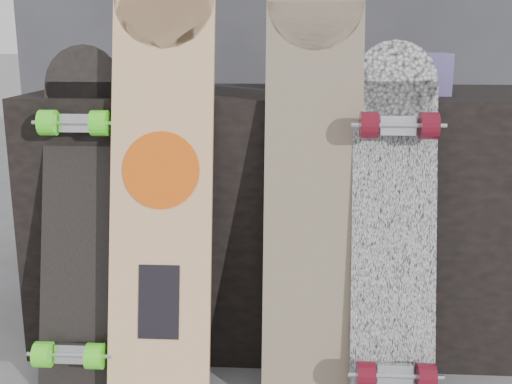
# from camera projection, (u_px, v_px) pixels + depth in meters

# --- Properties ---
(vendor_table) EXTENTS (1.60, 0.60, 0.80)m
(vendor_table) POSITION_uv_depth(u_px,v_px,m) (291.00, 213.00, 2.11)
(vendor_table) COLOR black
(vendor_table) RESTS_ON ground
(booth) EXTENTS (2.40, 0.22, 2.20)m
(booth) POSITION_uv_depth(u_px,v_px,m) (294.00, 3.00, 2.76)
(booth) COLOR #36363B
(booth) RESTS_ON ground
(merch_box_purple) EXTENTS (0.18, 0.12, 0.10)m
(merch_box_purple) POSITION_uv_depth(u_px,v_px,m) (126.00, 72.00, 2.17)
(merch_box_purple) COLOR #4A346B
(merch_box_purple) RESTS_ON vendor_table
(merch_box_small) EXTENTS (0.14, 0.14, 0.12)m
(merch_box_small) POSITION_uv_depth(u_px,v_px,m) (424.00, 74.00, 1.89)
(merch_box_small) COLOR #4A346B
(merch_box_small) RESTS_ON vendor_table
(merch_box_flat) EXTENTS (0.22, 0.10, 0.06)m
(merch_box_flat) POSITION_uv_depth(u_px,v_px,m) (301.00, 79.00, 2.12)
(merch_box_flat) COLOR #D1B78C
(merch_box_flat) RESTS_ON vendor_table
(longboard_geisha) EXTENTS (0.27, 0.32, 1.20)m
(longboard_geisha) POSITION_uv_depth(u_px,v_px,m) (162.00, 164.00, 1.72)
(longboard_geisha) COLOR beige
(longboard_geisha) RESTS_ON ground
(longboard_celtic) EXTENTS (0.26, 0.28, 1.19)m
(longboard_celtic) POSITION_uv_depth(u_px,v_px,m) (313.00, 167.00, 1.71)
(longboard_celtic) COLOR tan
(longboard_celtic) RESTS_ON ground
(longboard_cascadia) EXTENTS (0.22, 0.32, 0.96)m
(longboard_cascadia) POSITION_uv_depth(u_px,v_px,m) (395.00, 224.00, 1.67)
(longboard_cascadia) COLOR silver
(longboard_cascadia) RESTS_ON ground
(skateboard_dark) EXTENTS (0.21, 0.32, 0.95)m
(skateboard_dark) POSITION_uv_depth(u_px,v_px,m) (78.00, 214.00, 1.78)
(skateboard_dark) COLOR black
(skateboard_dark) RESTS_ON ground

